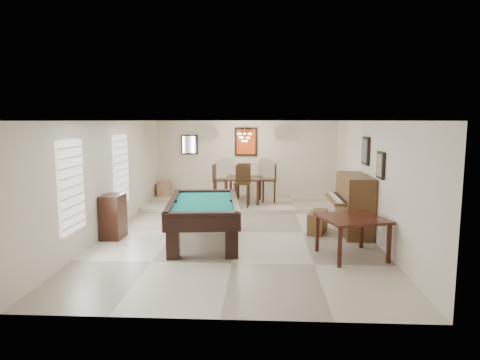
# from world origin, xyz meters

# --- Properties ---
(ground_plane) EXTENTS (6.00, 9.00, 0.02)m
(ground_plane) POSITION_xyz_m (0.00, 0.00, -0.01)
(ground_plane) COLOR beige
(wall_back) EXTENTS (6.00, 0.04, 2.60)m
(wall_back) POSITION_xyz_m (0.00, 4.50, 1.30)
(wall_back) COLOR silver
(wall_back) RESTS_ON ground_plane
(wall_front) EXTENTS (6.00, 0.04, 2.60)m
(wall_front) POSITION_xyz_m (0.00, -4.50, 1.30)
(wall_front) COLOR silver
(wall_front) RESTS_ON ground_plane
(wall_left) EXTENTS (0.04, 9.00, 2.60)m
(wall_left) POSITION_xyz_m (-3.00, 0.00, 1.30)
(wall_left) COLOR silver
(wall_left) RESTS_ON ground_plane
(wall_right) EXTENTS (0.04, 9.00, 2.60)m
(wall_right) POSITION_xyz_m (3.00, 0.00, 1.30)
(wall_right) COLOR silver
(wall_right) RESTS_ON ground_plane
(ceiling) EXTENTS (6.00, 9.00, 0.04)m
(ceiling) POSITION_xyz_m (0.00, 0.00, 2.60)
(ceiling) COLOR white
(ceiling) RESTS_ON wall_back
(dining_step) EXTENTS (6.00, 2.50, 0.12)m
(dining_step) POSITION_xyz_m (0.00, 3.25, 0.06)
(dining_step) COLOR beige
(dining_step) RESTS_ON ground_plane
(window_left_front) EXTENTS (0.06, 1.00, 1.70)m
(window_left_front) POSITION_xyz_m (-2.97, -2.20, 1.40)
(window_left_front) COLOR white
(window_left_front) RESTS_ON wall_left
(window_left_rear) EXTENTS (0.06, 1.00, 1.70)m
(window_left_rear) POSITION_xyz_m (-2.97, 0.60, 1.40)
(window_left_rear) COLOR white
(window_left_rear) RESTS_ON wall_left
(pool_table) EXTENTS (1.72, 2.80, 0.89)m
(pool_table) POSITION_xyz_m (-0.70, -0.93, 0.44)
(pool_table) COLOR black
(pool_table) RESTS_ON ground_plane
(square_table) EXTENTS (1.40, 1.40, 0.78)m
(square_table) POSITION_xyz_m (2.26, -1.75, 0.39)
(square_table) COLOR black
(square_table) RESTS_ON ground_plane
(upright_piano) EXTENTS (0.92, 1.64, 1.36)m
(upright_piano) POSITION_xyz_m (2.52, 0.04, 0.68)
(upright_piano) COLOR brown
(upright_piano) RESTS_ON ground_plane
(piano_bench) EXTENTS (0.59, 0.94, 0.49)m
(piano_bench) POSITION_xyz_m (1.86, 0.06, 0.24)
(piano_bench) COLOR brown
(piano_bench) RESTS_ON ground_plane
(apothecary_chest) EXTENTS (0.43, 0.65, 0.98)m
(apothecary_chest) POSITION_xyz_m (-2.76, -0.67, 0.49)
(apothecary_chest) COLOR black
(apothecary_chest) RESTS_ON ground_plane
(dining_table) EXTENTS (1.14, 1.14, 0.89)m
(dining_table) POSITION_xyz_m (-0.01, 3.09, 0.56)
(dining_table) COLOR black
(dining_table) RESTS_ON dining_step
(flower_vase) EXTENTS (0.16, 0.16, 0.23)m
(flower_vase) POSITION_xyz_m (-0.01, 3.09, 1.12)
(flower_vase) COLOR #AC160E
(flower_vase) RESTS_ON dining_table
(dining_chair_south) EXTENTS (0.48, 0.48, 1.20)m
(dining_chair_south) POSITION_xyz_m (-0.03, 2.33, 0.72)
(dining_chair_south) COLOR black
(dining_chair_south) RESTS_ON dining_step
(dining_chair_north) EXTENTS (0.44, 0.44, 1.14)m
(dining_chair_north) POSITION_xyz_m (-0.04, 3.87, 0.69)
(dining_chair_north) COLOR black
(dining_chair_north) RESTS_ON dining_step
(dining_chair_west) EXTENTS (0.45, 0.45, 1.16)m
(dining_chair_west) POSITION_xyz_m (-0.73, 3.09, 0.70)
(dining_chair_west) COLOR black
(dining_chair_west) RESTS_ON dining_step
(dining_chair_east) EXTENTS (0.46, 0.46, 1.18)m
(dining_chair_east) POSITION_xyz_m (0.76, 3.13, 0.71)
(dining_chair_east) COLOR black
(dining_chair_east) RESTS_ON dining_step
(corner_bench) EXTENTS (0.41, 0.51, 0.45)m
(corner_bench) POSITION_xyz_m (-2.69, 4.07, 0.35)
(corner_bench) COLOR #A07656
(corner_bench) RESTS_ON dining_step
(chandelier) EXTENTS (0.44, 0.44, 0.60)m
(chandelier) POSITION_xyz_m (0.00, 3.20, 2.20)
(chandelier) COLOR #FFE5B2
(chandelier) RESTS_ON ceiling
(back_painting) EXTENTS (0.75, 0.06, 0.95)m
(back_painting) POSITION_xyz_m (0.00, 4.46, 1.90)
(back_painting) COLOR #D84C14
(back_painting) RESTS_ON wall_back
(back_mirror) EXTENTS (0.55, 0.06, 0.65)m
(back_mirror) POSITION_xyz_m (-1.90, 4.46, 1.80)
(back_mirror) COLOR white
(back_mirror) RESTS_ON wall_back
(right_picture_upper) EXTENTS (0.06, 0.55, 0.65)m
(right_picture_upper) POSITION_xyz_m (2.96, 0.30, 1.90)
(right_picture_upper) COLOR slate
(right_picture_upper) RESTS_ON wall_right
(right_picture_lower) EXTENTS (0.06, 0.45, 0.55)m
(right_picture_lower) POSITION_xyz_m (2.96, -1.00, 1.70)
(right_picture_lower) COLOR gray
(right_picture_lower) RESTS_ON wall_right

